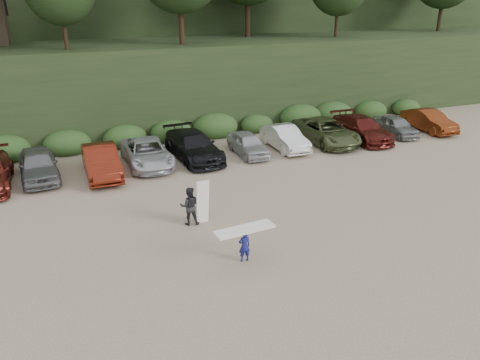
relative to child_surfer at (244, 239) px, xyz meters
name	(u,v)px	position (x,y,z in m)	size (l,w,h in m)	color
ground	(237,240)	(0.36, 1.57, -0.92)	(120.00, 120.00, 0.00)	tan
parked_cars	(168,152)	(0.18, 11.55, -0.15)	(39.53, 6.47, 1.65)	#BDBCC1
child_surfer	(244,239)	(0.00, 0.00, 0.00)	(2.31, 0.80, 1.36)	navy
adult_surfer	(191,206)	(-0.91, 3.68, -0.06)	(1.31, 0.84, 2.00)	black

